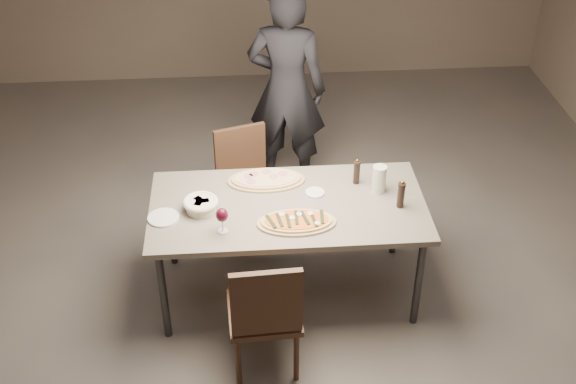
{
  "coord_description": "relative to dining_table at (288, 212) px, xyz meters",
  "views": [
    {
      "loc": [
        -0.28,
        -3.79,
        3.5
      ],
      "look_at": [
        0.0,
        0.0,
        0.85
      ],
      "focal_mm": 45.0,
      "sensor_mm": 36.0,
      "label": 1
    }
  ],
  "objects": [
    {
      "name": "carafe",
      "position": [
        0.61,
        0.11,
        0.15
      ],
      "size": [
        0.09,
        0.09,
        0.19
      ],
      "rotation": [
        0.0,
        0.0,
        0.32
      ],
      "color": "silver",
      "rests_on": "dining_table"
    },
    {
      "name": "dining_table",
      "position": [
        0.0,
        0.0,
        0.0
      ],
      "size": [
        1.8,
        0.9,
        0.75
      ],
      "color": "slate",
      "rests_on": "ground"
    },
    {
      "name": "pepper_mill_left",
      "position": [
        0.72,
        -0.08,
        0.15
      ],
      "size": [
        0.05,
        0.05,
        0.2
      ],
      "rotation": [
        0.0,
        0.0,
        0.19
      ],
      "color": "black",
      "rests_on": "dining_table"
    },
    {
      "name": "ham_pizza",
      "position": [
        -0.13,
        0.28,
        0.07
      ],
      "size": [
        0.53,
        0.29,
        0.04
      ],
      "rotation": [
        0.0,
        0.0,
        0.15
      ],
      "color": "tan",
      "rests_on": "dining_table"
    },
    {
      "name": "pepper_mill_right",
      "position": [
        0.48,
        0.22,
        0.15
      ],
      "size": [
        0.05,
        0.05,
        0.19
      ],
      "rotation": [
        0.0,
        0.0,
        0.37
      ],
      "color": "black",
      "rests_on": "dining_table"
    },
    {
      "name": "oil_dish",
      "position": [
        0.19,
        0.11,
        0.06
      ],
      "size": [
        0.13,
        0.13,
        0.01
      ],
      "rotation": [
        0.0,
        0.0,
        0.35
      ],
      "color": "white",
      "rests_on": "dining_table"
    },
    {
      "name": "side_plate",
      "position": [
        -0.8,
        -0.09,
        0.06
      ],
      "size": [
        0.2,
        0.2,
        0.01
      ],
      "rotation": [
        0.0,
        0.0,
        -0.21
      ],
      "color": "white",
      "rests_on": "dining_table"
    },
    {
      "name": "room",
      "position": [
        0.0,
        0.0,
        0.71
      ],
      "size": [
        7.0,
        7.0,
        7.0
      ],
      "color": "#5E5751",
      "rests_on": "ground"
    },
    {
      "name": "bread_basket",
      "position": [
        -0.56,
        -0.02,
        0.11
      ],
      "size": [
        0.23,
        0.23,
        0.08
      ],
      "rotation": [
        0.0,
        0.0,
        0.19
      ],
      "color": "#F2E9C4",
      "rests_on": "dining_table"
    },
    {
      "name": "wine_glass",
      "position": [
        -0.42,
        -0.25,
        0.18
      ],
      "size": [
        0.08,
        0.08,
        0.17
      ],
      "rotation": [
        0.0,
        0.0,
        -0.36
      ],
      "color": "silver",
      "rests_on": "dining_table"
    },
    {
      "name": "chair_near",
      "position": [
        -0.19,
        -0.72,
        -0.18
      ],
      "size": [
        0.45,
        0.45,
        0.91
      ],
      "rotation": [
        0.0,
        0.0,
        0.05
      ],
      "color": "#432B1C",
      "rests_on": "ground"
    },
    {
      "name": "zucchini_pizza",
      "position": [
        0.04,
        -0.21,
        0.07
      ],
      "size": [
        0.5,
        0.28,
        0.05
      ],
      "rotation": [
        0.0,
        0.0,
        0.28
      ],
      "color": "tan",
      "rests_on": "dining_table"
    },
    {
      "name": "chair_far",
      "position": [
        -0.27,
        0.73,
        -0.21
      ],
      "size": [
        0.51,
        0.51,
        0.87
      ],
      "rotation": [
        0.0,
        0.0,
        3.43
      ],
      "color": "#432B1C",
      "rests_on": "ground"
    },
    {
      "name": "diner",
      "position": [
        0.09,
        1.4,
        0.18
      ],
      "size": [
        0.72,
        0.57,
        1.75
      ],
      "primitive_type": "imported",
      "rotation": [
        0.0,
        0.0,
        2.88
      ],
      "color": "black",
      "rests_on": "ground"
    }
  ]
}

